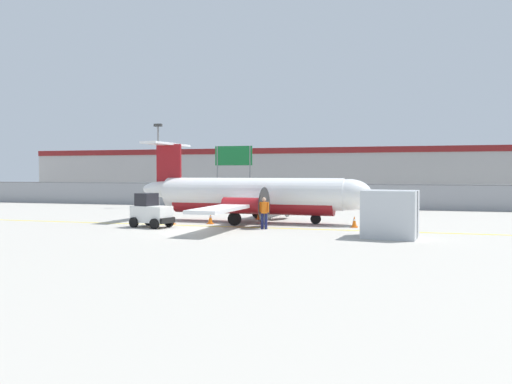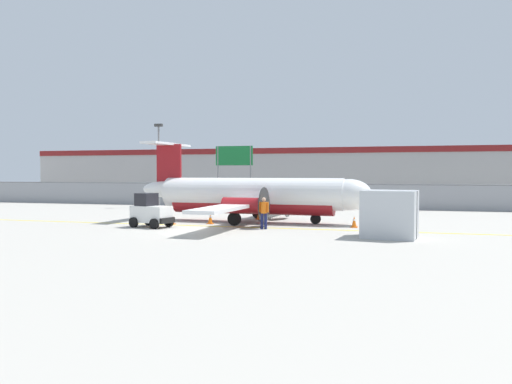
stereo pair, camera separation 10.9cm
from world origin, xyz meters
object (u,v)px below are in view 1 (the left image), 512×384
object	(u,v)px
parked_car_5	(446,192)
highway_sign	(234,161)
baggage_tug	(151,212)
parked_car_2	(277,192)
parked_car_1	(213,193)
parked_car_3	(330,192)
apron_light_pole	(158,158)
ground_crew_worker	(264,211)
parked_car_0	(169,191)
traffic_cone_near_left	(354,222)
cargo_container	(390,214)
parked_car_4	(387,196)
traffic_cone_far_right	(172,219)
traffic_cone_near_right	(259,215)
traffic_cone_far_left	(210,219)
commuter_airplane	(256,196)

from	to	relation	value
parked_car_5	highway_sign	size ratio (longest dim) A/B	0.77
baggage_tug	parked_car_5	world-z (taller)	baggage_tug
baggage_tug	parked_car_2	bearing A→B (deg)	104.04
parked_car_1	parked_car_2	distance (m)	7.83
parked_car_3	apron_light_pole	size ratio (longest dim) A/B	0.60
parked_car_1	ground_crew_worker	bearing A→B (deg)	121.24
ground_crew_worker	apron_light_pole	xyz separation A→B (m)	(-13.11, 14.01, 3.35)
parked_car_0	traffic_cone_near_left	bearing A→B (deg)	-52.19
cargo_container	parked_car_4	xyz separation A→B (m)	(-0.36, 23.49, -0.21)
parked_car_1	parked_car_4	world-z (taller)	same
traffic_cone_far_right	parked_car_1	xyz separation A→B (m)	(-5.41, 21.67, 0.58)
traffic_cone_near_right	parked_car_3	bearing A→B (deg)	86.31
baggage_tug	apron_light_pole	distance (m)	16.60
cargo_container	traffic_cone_far_left	world-z (taller)	cargo_container
cargo_container	apron_light_pole	size ratio (longest dim) A/B	0.37
baggage_tug	traffic_cone_near_right	xyz separation A→B (m)	(4.63, 5.93, -0.54)
commuter_airplane	traffic_cone_near_left	xyz separation A→B (m)	(6.02, -1.43, -1.29)
traffic_cone_far_left	parked_car_1	bearing A→B (deg)	109.72
ground_crew_worker	parked_car_3	size ratio (longest dim) A/B	0.39
ground_crew_worker	traffic_cone_near_right	size ratio (longest dim) A/B	2.66
parked_car_3	parked_car_4	bearing A→B (deg)	-57.93
commuter_airplane	apron_light_pole	size ratio (longest dim) A/B	2.21
cargo_container	commuter_airplane	bearing A→B (deg)	154.31
traffic_cone_far_left	parked_car_4	size ratio (longest dim) A/B	0.15
apron_light_pole	highway_sign	xyz separation A→B (m)	(5.42, 4.60, -0.16)
traffic_cone_near_right	parked_car_2	bearing A→B (deg)	100.02
traffic_cone_near_right	parked_car_0	xyz separation A→B (m)	(-16.44, 21.42, 0.58)
baggage_tug	cargo_container	bearing A→B (deg)	10.20
traffic_cone_near_right	ground_crew_worker	bearing A→B (deg)	-72.29
baggage_tug	parked_car_5	size ratio (longest dim) A/B	0.60
parked_car_3	highway_sign	world-z (taller)	highway_sign
ground_crew_worker	parked_car_4	world-z (taller)	same
parked_car_3	highway_sign	bearing A→B (deg)	-130.25
baggage_tug	apron_light_pole	bearing A→B (deg)	129.99
traffic_cone_far_left	parked_car_5	xyz separation A→B (m)	(16.12, 31.59, 0.58)
commuter_airplane	ground_crew_worker	xyz separation A→B (m)	(1.42, -3.52, -0.65)
ground_crew_worker	apron_light_pole	world-z (taller)	apron_light_pole
parked_car_5	highway_sign	world-z (taller)	highway_sign
traffic_cone_near_left	parked_car_1	size ratio (longest dim) A/B	0.15
commuter_airplane	baggage_tug	distance (m)	6.51
cargo_container	parked_car_4	world-z (taller)	cargo_container
baggage_tug	parked_car_0	xyz separation A→B (m)	(-11.81, 27.35, 0.04)
traffic_cone_near_right	highway_sign	distance (m)	15.19
baggage_tug	ground_crew_worker	bearing A→B (deg)	21.74
parked_car_4	parked_car_5	distance (m)	13.30
apron_light_pole	parked_car_3	bearing A→B (deg)	50.27
traffic_cone_near_left	apron_light_pole	size ratio (longest dim) A/B	0.09
parked_car_0	highway_sign	xyz separation A→B (m)	(10.41, -8.02, 3.24)
traffic_cone_near_right	parked_car_3	world-z (taller)	parked_car_3
apron_light_pole	parked_car_5	bearing A→B (deg)	37.25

